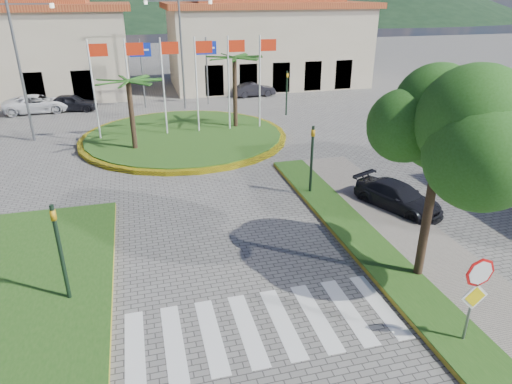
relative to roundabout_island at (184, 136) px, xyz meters
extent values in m
cube|color=gray|center=(6.00, -20.00, -0.10)|extent=(4.00, 28.00, 0.15)
cube|color=#214E16|center=(4.80, -20.00, -0.08)|extent=(1.60, 28.00, 0.18)
cube|color=#214E16|center=(-6.50, -16.00, -0.08)|extent=(5.00, 14.00, 0.18)
cube|color=silver|center=(0.00, -18.00, -0.17)|extent=(8.00, 3.00, 0.01)
cylinder|color=yellow|center=(0.00, 0.00, -0.05)|extent=(12.70, 12.70, 0.24)
cylinder|color=#214E16|center=(0.00, 0.00, -0.02)|extent=(12.00, 12.00, 0.30)
cylinder|color=black|center=(-3.00, -2.00, 1.85)|extent=(0.28, 0.28, 4.05)
cylinder|color=black|center=(3.50, 1.00, 2.17)|extent=(0.28, 0.28, 4.68)
cylinder|color=silver|center=(-5.00, 0.50, 2.83)|extent=(0.10, 0.10, 6.00)
cube|color=red|center=(-4.45, 0.50, 5.23)|extent=(1.00, 0.03, 0.70)
cylinder|color=silver|center=(-3.00, 0.50, 2.83)|extent=(0.10, 0.10, 6.00)
cube|color=red|center=(-2.45, 0.50, 5.23)|extent=(1.00, 0.03, 0.70)
cylinder|color=silver|center=(-1.00, 0.50, 2.83)|extent=(0.10, 0.10, 6.00)
cube|color=red|center=(-0.45, 0.50, 5.23)|extent=(1.00, 0.03, 0.70)
cylinder|color=silver|center=(1.00, 0.50, 2.83)|extent=(0.10, 0.10, 6.00)
cube|color=red|center=(1.55, 0.50, 5.23)|extent=(1.00, 0.03, 0.70)
cylinder|color=silver|center=(3.00, 0.50, 2.83)|extent=(0.10, 0.10, 6.00)
cube|color=red|center=(3.55, 0.50, 5.23)|extent=(1.00, 0.03, 0.70)
cylinder|color=silver|center=(5.00, 0.50, 2.83)|extent=(0.10, 0.10, 6.00)
cube|color=red|center=(5.55, 0.50, 5.23)|extent=(1.00, 0.03, 0.70)
cylinder|color=slate|center=(4.90, -20.00, 1.08)|extent=(0.07, 0.07, 2.50)
cylinder|color=red|center=(4.90, -20.05, 2.08)|extent=(0.80, 0.03, 0.80)
cube|color=yellow|center=(4.90, -20.06, 1.38)|extent=(0.78, 0.03, 0.78)
cylinder|color=black|center=(5.50, -17.00, 2.03)|extent=(0.28, 0.28, 4.40)
ellipsoid|color=#225115|center=(5.50, -17.00, 5.03)|extent=(3.60, 3.60, 3.20)
cylinder|color=black|center=(-5.20, -15.50, 1.43)|extent=(0.12, 0.12, 3.20)
imported|color=#C38A12|center=(-5.20, -15.50, 2.43)|extent=(0.15, 0.18, 0.90)
cylinder|color=black|center=(4.50, -10.00, 1.43)|extent=(0.12, 0.12, 3.20)
imported|color=#C38A12|center=(4.50, -10.00, 2.43)|extent=(0.15, 0.18, 0.90)
cylinder|color=black|center=(8.00, 4.00, 1.43)|extent=(0.12, 0.12, 3.20)
imported|color=#C38A12|center=(8.00, 4.00, 2.43)|extent=(0.18, 0.15, 0.90)
cylinder|color=slate|center=(-2.00, 9.00, 2.43)|extent=(0.12, 0.12, 5.20)
cube|color=#0F25AA|center=(-2.00, 8.94, 4.23)|extent=(1.60, 0.05, 1.00)
cylinder|color=slate|center=(3.00, 9.00, 2.43)|extent=(0.12, 0.12, 5.20)
cube|color=#0F25AA|center=(3.00, 8.94, 4.23)|extent=(1.60, 0.05, 1.00)
cylinder|color=slate|center=(1.00, 8.00, 3.83)|extent=(0.16, 0.16, 8.00)
cube|color=slate|center=(-0.20, 8.00, 7.63)|extent=(2.40, 0.08, 0.08)
cube|color=slate|center=(2.20, 8.00, 7.63)|extent=(2.40, 0.08, 0.08)
cylinder|color=slate|center=(-9.00, 2.00, 3.83)|extent=(0.16, 0.16, 8.00)
cube|color=slate|center=(-7.80, 2.00, 7.63)|extent=(2.40, 0.08, 0.08)
cube|color=#BCAE8E|center=(10.00, 16.00, 3.33)|extent=(18.00, 9.00, 7.00)
cube|color=maroon|center=(10.00, 16.00, 7.08)|extent=(19.08, 9.54, 0.50)
imported|color=white|center=(-9.89, 9.55, 0.49)|extent=(4.87, 2.46, 1.32)
imported|color=black|center=(-7.46, 9.46, 0.46)|extent=(3.91, 2.11, 1.26)
imported|color=black|center=(7.40, 10.97, 0.41)|extent=(3.63, 1.47, 1.17)
imported|color=black|center=(7.50, -12.35, 0.39)|extent=(3.01, 4.22, 1.13)
camera|label=1|loc=(-2.71, -27.61, 8.31)|focal=32.00mm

